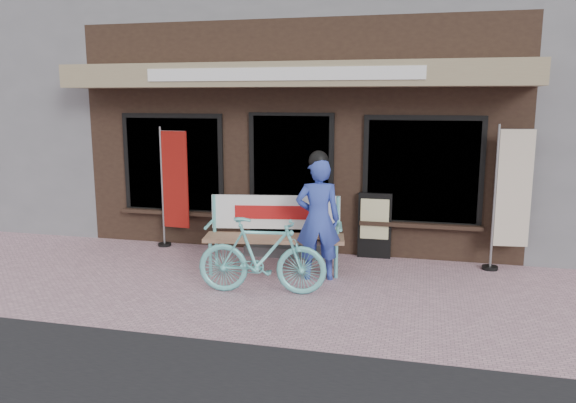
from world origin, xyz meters
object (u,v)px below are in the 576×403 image
(bicycle, at_px, (262,256))
(nobori_red, at_px, (173,186))
(bench, at_px, (275,227))
(person, at_px, (318,217))
(nobori_cream, at_px, (510,196))
(menu_stand, at_px, (375,225))

(bicycle, relative_size, nobori_red, 0.82)
(bench, xyz_separation_m, nobori_red, (-1.93, 0.81, 0.40))
(nobori_red, bearing_deg, person, -18.02)
(bench, relative_size, nobori_red, 1.02)
(nobori_red, bearing_deg, nobori_cream, 3.74)
(person, xyz_separation_m, nobori_red, (-2.59, 1.06, 0.16))
(bench, xyz_separation_m, person, (0.67, -0.25, 0.24))
(nobori_cream, height_order, menu_stand, nobori_cream)
(person, height_order, menu_stand, person)
(bench, bearing_deg, nobori_cream, 3.68)
(person, bearing_deg, nobori_cream, 7.38)
(person, bearing_deg, bicycle, -141.87)
(bench, distance_m, nobori_red, 2.13)
(menu_stand, bearing_deg, bicycle, -122.57)
(bicycle, bearing_deg, nobori_red, 41.23)
(nobori_red, xyz_separation_m, nobori_cream, (5.13, -0.04, 0.05))
(bench, relative_size, bicycle, 1.24)
(bench, height_order, nobori_red, nobori_red)
(menu_stand, bearing_deg, bench, -144.59)
(person, distance_m, bicycle, 1.00)
(bicycle, bearing_deg, bench, -1.32)
(nobori_cream, xyz_separation_m, menu_stand, (-1.88, 0.19, -0.55))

